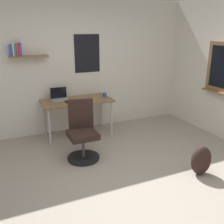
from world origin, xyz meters
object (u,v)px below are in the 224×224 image
object	(u,v)px
laptop	(59,97)
backpack	(201,160)
office_chair	(82,134)
keyboard	(75,101)
coffee_mug	(105,95)
desk	(77,104)
computer_mouse	(89,99)

from	to	relation	value
laptop	backpack	world-z (taller)	laptop
office_chair	keyboard	world-z (taller)	office_chair
office_chair	keyboard	bearing A→B (deg)	80.57
laptop	keyboard	xyz separation A→B (m)	(0.23, -0.24, -0.04)
office_chair	coffee_mug	world-z (taller)	office_chair
desk	office_chair	xyz separation A→B (m)	(-0.21, -0.94, -0.24)
coffee_mug	backpack	bearing A→B (deg)	-73.48
coffee_mug	laptop	bearing A→B (deg)	167.65
office_chair	computer_mouse	xyz separation A→B (m)	(0.42, 0.85, 0.33)
desk	laptop	bearing A→B (deg)	152.44
laptop	keyboard	distance (m)	0.34
coffee_mug	backpack	size ratio (longest dim) A/B	0.21
laptop	computer_mouse	distance (m)	0.57
desk	computer_mouse	xyz separation A→B (m)	(0.21, -0.08, 0.09)
backpack	keyboard	bearing A→B (deg)	121.42
desk	keyboard	size ratio (longest dim) A/B	3.58
coffee_mug	keyboard	bearing A→B (deg)	-175.45
keyboard	backpack	world-z (taller)	keyboard
office_chair	laptop	size ratio (longest dim) A/B	3.06
laptop	computer_mouse	xyz separation A→B (m)	(0.51, -0.24, -0.04)
computer_mouse	coffee_mug	size ratio (longest dim) A/B	1.13
office_chair	backpack	distance (m)	1.84
desk	computer_mouse	size ratio (longest dim) A/B	12.74
keyboard	backpack	distance (m)	2.45
office_chair	coffee_mug	xyz separation A→B (m)	(0.77, 0.90, 0.36)
laptop	coffee_mug	distance (m)	0.88
office_chair	computer_mouse	world-z (taller)	office_chair
laptop	coffee_mug	xyz separation A→B (m)	(0.86, -0.19, -0.01)
backpack	coffee_mug	bearing A→B (deg)	106.52
backpack	laptop	bearing A→B (deg)	122.97
keyboard	coffee_mug	size ratio (longest dim) A/B	4.02
computer_mouse	backpack	xyz separation A→B (m)	(0.97, -2.05, -0.52)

